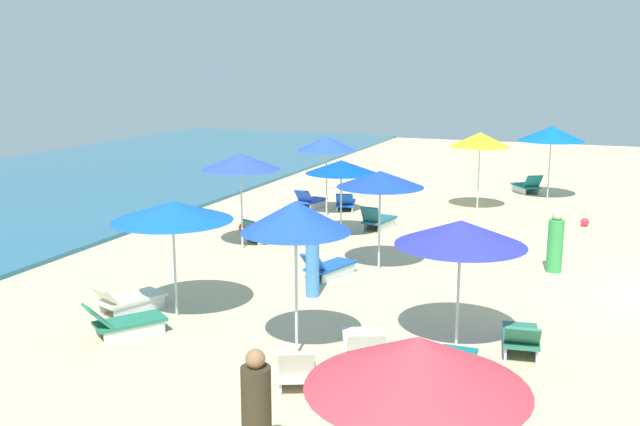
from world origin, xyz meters
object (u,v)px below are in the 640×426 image
object	(u,v)px
lounge_chair_5_1	(521,338)
lounge_chair_9_0	(378,220)
lounge_chair_2_0	(346,203)
beachgoer_2	(555,244)
lounge_chair_1_0	(296,369)
beachgoer_0	(256,413)
lounge_chair_6_0	(328,267)
lounge_chair_7_1	(124,322)
umbrella_7	(172,211)
lounge_chair_5_0	(453,364)
lounge_chair_8_0	(264,233)
lounge_chair_1_1	(363,345)
umbrella_4	(480,140)
umbrella_0	(551,134)
umbrella_5	(461,233)
lounge_chair_7_0	(127,300)
lounge_chair_2_1	(310,200)
umbrella_3	(417,363)
umbrella_8	(241,162)
umbrella_2	(327,143)
beachgoer_1	(312,261)
umbrella_9	(341,167)
beach_ball_0	(585,222)
umbrella_1	(296,217)
lounge_chair_0_0	(527,186)
umbrella_6	(380,179)

from	to	relation	value
lounge_chair_5_1	lounge_chair_9_0	xyz separation A→B (m)	(8.16, 5.03, -0.01)
lounge_chair_2_0	beachgoer_2	world-z (taller)	beachgoer_2
lounge_chair_1_0	beachgoer_0	size ratio (longest dim) A/B	0.87
lounge_chair_6_0	lounge_chair_7_1	world-z (taller)	lounge_chair_7_1
umbrella_7	beachgoer_2	world-z (taller)	umbrella_7
lounge_chair_7_1	lounge_chair_5_0	bearing A→B (deg)	-141.37
lounge_chair_5_1	lounge_chair_9_0	bearing A→B (deg)	-66.25
beachgoer_0	lounge_chair_8_0	bearing A→B (deg)	-53.04
lounge_chair_1_1	umbrella_4	xyz separation A→B (m)	(13.29, 0.25, 2.15)
umbrella_0	umbrella_5	world-z (taller)	umbrella_0
lounge_chair_7_0	lounge_chair_7_1	bearing A→B (deg)	145.35
lounge_chair_2_1	umbrella_3	xyz separation A→B (m)	(-16.83, -7.82, 2.15)
lounge_chair_7_1	umbrella_8	bearing A→B (deg)	-46.49
umbrella_2	lounge_chair_9_0	distance (m)	3.26
umbrella_0	beachgoer_1	distance (m)	14.25
lounge_chair_1_0	lounge_chair_5_1	xyz separation A→B (m)	(2.52, -3.12, 0.02)
lounge_chair_5_1	umbrella_9	distance (m)	9.11
lounge_chair_8_0	beachgoer_2	world-z (taller)	beachgoer_2
umbrella_7	beach_ball_0	world-z (taller)	umbrella_7
umbrella_1	umbrella_5	xyz separation A→B (m)	(1.45, -2.47, -0.39)
lounge_chair_0_0	lounge_chair_1_0	xyz separation A→B (m)	(-18.61, 1.65, -0.02)
beachgoer_1	umbrella_6	bearing A→B (deg)	39.37
lounge_chair_1_1	umbrella_9	size ratio (longest dim) A/B	0.74
umbrella_9	beach_ball_0	world-z (taller)	umbrella_9
lounge_chair_2_1	umbrella_3	bearing A→B (deg)	125.24
umbrella_8	lounge_chair_8_0	bearing A→B (deg)	-13.28
umbrella_1	lounge_chair_1_1	distance (m)	2.47
lounge_chair_0_0	beachgoer_0	size ratio (longest dim) A/B	0.96
umbrella_5	umbrella_9	size ratio (longest dim) A/B	1.03
lounge_chair_0_0	lounge_chair_2_1	bearing A→B (deg)	6.84
umbrella_7	lounge_chair_7_0	xyz separation A→B (m)	(-0.22, 1.00, -1.84)
umbrella_2	umbrella_8	bearing A→B (deg)	173.01
umbrella_5	umbrella_8	bearing A→B (deg)	55.15
lounge_chair_5_1	umbrella_8	distance (m)	9.28
lounge_chair_0_0	umbrella_5	world-z (taller)	umbrella_5
umbrella_2	umbrella_5	size ratio (longest dim) A/B	1.14
lounge_chair_0_0	lounge_chair_8_0	bearing A→B (deg)	26.23
umbrella_0	umbrella_8	xyz separation A→B (m)	(-10.57, 7.12, -0.03)
umbrella_3	lounge_chair_1_0	bearing A→B (deg)	35.70
umbrella_1	umbrella_5	bearing A→B (deg)	-59.55
umbrella_8	lounge_chair_9_0	world-z (taller)	umbrella_8
umbrella_3	umbrella_7	size ratio (longest dim) A/B	1.13
lounge_chair_9_0	beach_ball_0	bearing A→B (deg)	-146.50
lounge_chair_7_1	umbrella_9	bearing A→B (deg)	-61.83
umbrella_0	lounge_chair_2_0	world-z (taller)	umbrella_0
beach_ball_0	lounge_chair_2_0	bearing A→B (deg)	92.15
umbrella_0	lounge_chair_5_1	distance (m)	15.36
lounge_chair_2_1	umbrella_1	bearing A→B (deg)	121.33
lounge_chair_1_0	lounge_chair_7_1	size ratio (longest dim) A/B	0.90
umbrella_5	lounge_chair_6_0	size ratio (longest dim) A/B	1.46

